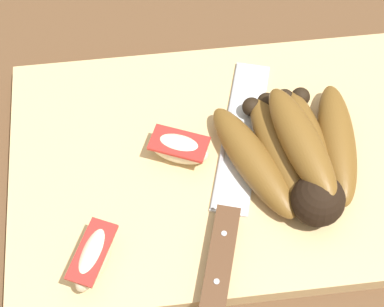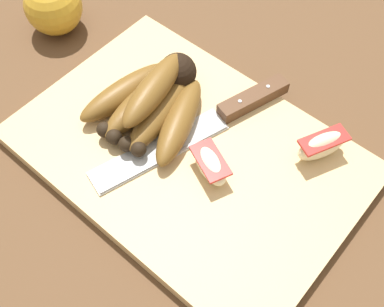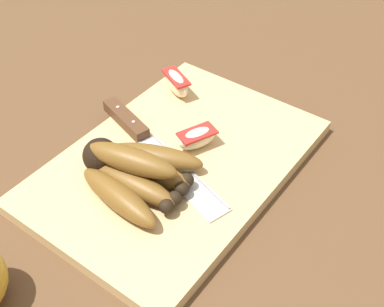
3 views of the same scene
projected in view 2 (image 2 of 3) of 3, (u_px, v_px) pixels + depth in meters
The scene contains 7 objects.
ground_plane at pixel (195, 162), 0.60m from camera, with size 6.00×6.00×0.00m, color brown.
cutting_board at pixel (188, 154), 0.59m from camera, with size 0.41×0.28×0.02m, color tan.
banana_bunch at pixel (154, 100), 0.60m from camera, with size 0.15×0.16×0.06m.
chefs_knife at pixel (222, 116), 0.60m from camera, with size 0.11×0.28×0.02m.
apple_wedge_near at pixel (322, 145), 0.56m from camera, with size 0.05×0.07×0.04m.
apple_wedge_middle at pixel (210, 164), 0.55m from camera, with size 0.07×0.05×0.03m.
whole_apple at pixel (53, 6), 0.69m from camera, with size 0.08×0.08×0.10m.
Camera 2 is at (-0.20, 0.24, 0.50)m, focal length 44.66 mm.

